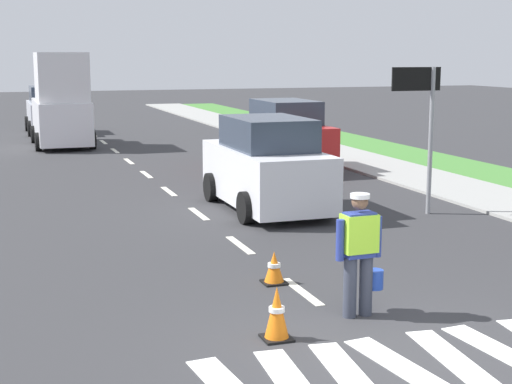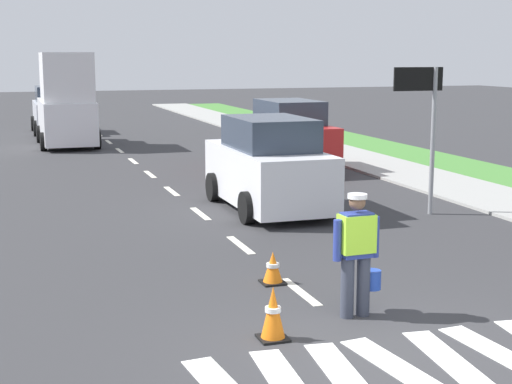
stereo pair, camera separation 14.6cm
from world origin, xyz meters
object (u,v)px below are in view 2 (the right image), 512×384
object	(u,v)px
car_oncoming_third	(55,111)
lane_direction_sign	(424,105)
traffic_cone_near	(273,268)
car_outgoing_ahead	(268,167)
road_worker	(357,249)
car_parked_far	(288,137)
traffic_cone_far	(273,313)
delivery_truck	(66,104)

from	to	relation	value
car_oncoming_third	lane_direction_sign	bearing A→B (deg)	-73.37
traffic_cone_near	car_outgoing_ahead	distance (m)	5.84
traffic_cone_near	car_outgoing_ahead	world-z (taller)	car_outgoing_ahead
road_worker	car_parked_far	size ratio (longest dim) A/B	0.38
car_outgoing_ahead	car_oncoming_third	xyz separation A→B (m)	(-3.34, 19.49, -0.01)
road_worker	car_parked_far	world-z (taller)	car_parked_far
lane_direction_sign	car_parked_far	world-z (taller)	lane_direction_sign
car_oncoming_third	road_worker	bearing A→B (deg)	-85.59
traffic_cone_near	car_outgoing_ahead	xyz separation A→B (m)	(1.83, 5.50, 0.73)
traffic_cone_near	traffic_cone_far	size ratio (longest dim) A/B	0.74
road_worker	traffic_cone_near	size ratio (longest dim) A/B	3.35
road_worker	car_oncoming_third	size ratio (longest dim) A/B	0.41
delivery_truck	car_outgoing_ahead	bearing A→B (deg)	-76.89
delivery_truck	lane_direction_sign	bearing A→B (deg)	-68.27
lane_direction_sign	car_outgoing_ahead	xyz separation A→B (m)	(-2.97, 1.62, -1.43)
delivery_truck	traffic_cone_near	bearing A→B (deg)	-85.82
car_parked_far	traffic_cone_near	bearing A→B (deg)	-111.65
road_worker	lane_direction_sign	bearing A→B (deg)	53.09
road_worker	delivery_truck	xyz separation A→B (m)	(-1.99, 21.27, 0.68)
lane_direction_sign	car_parked_far	xyz separation A→B (m)	(-0.34, 7.36, -1.43)
road_worker	lane_direction_sign	distance (m)	7.21
car_outgoing_ahead	car_oncoming_third	bearing A→B (deg)	99.72
lane_direction_sign	traffic_cone_near	world-z (taller)	lane_direction_sign
traffic_cone_near	car_oncoming_third	distance (m)	25.04
car_oncoming_third	traffic_cone_near	bearing A→B (deg)	-86.56
car_parked_far	car_outgoing_ahead	distance (m)	6.31
car_outgoing_ahead	traffic_cone_far	bearing A→B (deg)	-108.73
car_parked_far	car_oncoming_third	bearing A→B (deg)	113.45
lane_direction_sign	traffic_cone_far	size ratio (longest dim) A/B	4.74
traffic_cone_far	traffic_cone_near	bearing A→B (deg)	70.57
traffic_cone_near	car_outgoing_ahead	size ratio (longest dim) A/B	0.12
delivery_truck	car_oncoming_third	size ratio (longest dim) A/B	1.13
road_worker	traffic_cone_near	bearing A→B (deg)	107.63
road_worker	traffic_cone_near	distance (m)	1.98
car_parked_far	car_outgoing_ahead	xyz separation A→B (m)	(-2.63, -5.74, -0.01)
traffic_cone_far	car_parked_far	xyz separation A→B (m)	(5.25, 13.48, 0.65)
car_outgoing_ahead	car_oncoming_third	world-z (taller)	car_outgoing_ahead
car_outgoing_ahead	car_parked_far	bearing A→B (deg)	65.41
traffic_cone_near	road_worker	bearing A→B (deg)	-72.37
traffic_cone_far	delivery_truck	world-z (taller)	delivery_truck
traffic_cone_far	car_outgoing_ahead	size ratio (longest dim) A/B	0.16
road_worker	car_oncoming_third	world-z (taller)	car_oncoming_third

